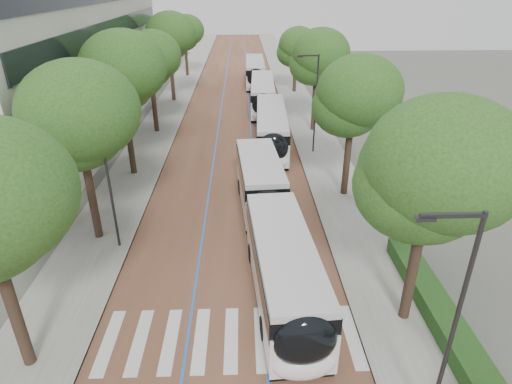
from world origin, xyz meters
TOP-DOWN VIEW (x-y plane):
  - ground at (0.00, 0.00)m, footprint 160.00×160.00m
  - road at (0.00, 40.00)m, footprint 11.00×140.00m
  - sidewalk_left at (-7.50, 40.00)m, footprint 4.00×140.00m
  - sidewalk_right at (7.50, 40.00)m, footprint 4.00×140.00m
  - kerb_left at (-5.60, 40.00)m, footprint 0.20×140.00m
  - kerb_right at (5.60, 40.00)m, footprint 0.20×140.00m
  - zebra_crossing at (0.20, 1.00)m, footprint 10.55×3.60m
  - lane_line_left at (-1.60, 40.00)m, footprint 0.12×126.00m
  - lane_line_right at (1.60, 40.00)m, footprint 0.12×126.00m
  - office_building at (-19.47, 28.00)m, footprint 18.11×40.00m
  - hedge at (9.10, 0.00)m, footprint 1.20×14.00m
  - streetlight_near at (6.62, -3.00)m, footprint 1.82×0.20m
  - streetlight_far at (6.62, 22.00)m, footprint 1.82×0.20m
  - lamp_post_left at (-6.10, 8.00)m, footprint 0.14×0.14m
  - trees_left at (-7.50, 23.54)m, footprint 5.90×60.49m
  - trees_right at (7.70, 19.51)m, footprint 5.83×47.42m
  - lead_bus at (2.26, 7.22)m, footprint 3.79×18.53m
  - bus_queued_0 at (3.31, 23.40)m, footprint 3.01×12.49m
  - bus_queued_1 at (3.12, 35.70)m, footprint 2.98×12.48m
  - bus_queued_2 at (2.72, 48.99)m, footprint 2.71×12.43m

SIDE VIEW (x-z plane):
  - ground at x=0.00m, z-range 0.00..0.00m
  - road at x=0.00m, z-range 0.00..0.02m
  - lane_line_left at x=-1.60m, z-range 0.02..0.03m
  - lane_line_right at x=1.60m, z-range 0.02..0.03m
  - zebra_crossing at x=0.20m, z-range 0.02..0.03m
  - sidewalk_left at x=-7.50m, z-range 0.00..0.12m
  - sidewalk_right at x=7.50m, z-range 0.00..0.12m
  - kerb_left at x=-5.60m, z-range -0.01..0.13m
  - kerb_right at x=5.60m, z-range -0.01..0.13m
  - hedge at x=9.10m, z-range 0.12..0.92m
  - bus_queued_0 at x=3.31m, z-range 0.02..3.22m
  - bus_queued_1 at x=3.12m, z-range 0.02..3.22m
  - bus_queued_2 at x=2.72m, z-range 0.02..3.22m
  - lead_bus at x=2.26m, z-range 0.03..3.23m
  - lamp_post_left at x=-6.10m, z-range 0.12..8.12m
  - streetlight_near at x=6.62m, z-range 0.82..8.82m
  - streetlight_far at x=6.62m, z-range 0.82..8.82m
  - trees_right at x=7.70m, z-range 1.79..11.07m
  - trees_left at x=-7.50m, z-range 1.90..11.78m
  - office_building at x=-19.47m, z-range 0.00..14.00m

